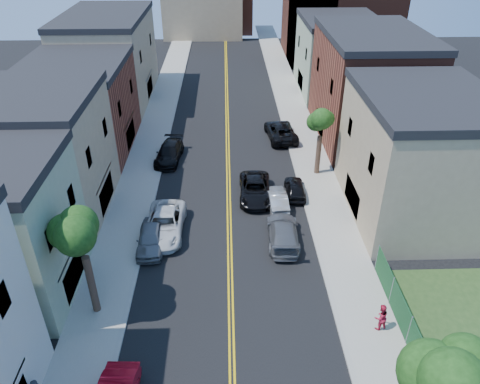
{
  "coord_description": "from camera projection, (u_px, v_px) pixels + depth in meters",
  "views": [
    {
      "loc": [
        -0.08,
        -5.69,
        20.38
      ],
      "look_at": [
        0.86,
        23.9,
        2.0
      ],
      "focal_mm": 34.47,
      "sensor_mm": 36.0,
      "label": 1
    }
  ],
  "objects": [
    {
      "name": "black_car_left",
      "position": [
        169.0,
        153.0,
        43.12
      ],
      "size": [
        2.68,
        5.46,
        1.53
      ],
      "primitive_type": "imported",
      "rotation": [
        0.0,
        0.0,
        -0.1
      ],
      "color": "black",
      "rests_on": "ground"
    },
    {
      "name": "pedestrian_right",
      "position": [
        381.0,
        317.0,
        25.54
      ],
      "size": [
        0.99,
        0.88,
        1.72
      ],
      "primitive_type": "imported",
      "rotation": [
        0.0,
        0.0,
        3.45
      ],
      "color": "#B51B36",
      "rests_on": "sidewalk_right"
    },
    {
      "name": "fence_right",
      "position": [
        419.0,
        354.0,
        23.33
      ],
      "size": [
        0.04,
        15.0,
        1.9
      ],
      "primitive_type": "cube",
      "color": "#143F1E",
      "rests_on": "sidewalk_right"
    },
    {
      "name": "bldg_right_brick",
      "position": [
        368.0,
        89.0,
        45.59
      ],
      "size": [
        9.0,
        14.0,
        10.0
      ],
      "primitive_type": "cube",
      "color": "brown",
      "rests_on": "ground"
    },
    {
      "name": "bldg_left_tan_far",
      "position": [
        109.0,
        60.0,
        55.16
      ],
      "size": [
        9.0,
        16.0,
        9.5
      ],
      "primitive_type": "cube",
      "color": "#998466",
      "rests_on": "ground"
    },
    {
      "name": "white_pickup",
      "position": [
        165.0,
        224.0,
        33.36
      ],
      "size": [
        2.87,
        5.94,
        1.63
      ],
      "primitive_type": "imported",
      "rotation": [
        0.0,
        0.0,
        -0.03
      ],
      "color": "silver",
      "rests_on": "ground"
    },
    {
      "name": "backdrop_center",
      "position": [
        225.0,
        3.0,
        85.97
      ],
      "size": [
        10.0,
        8.0,
        10.0
      ],
      "primitive_type": "cube",
      "color": "brown",
      "rests_on": "ground"
    },
    {
      "name": "grey_car_right",
      "position": [
        283.0,
        232.0,
        32.57
      ],
      "size": [
        2.39,
        5.39,
        1.54
      ],
      "primitive_type": "imported",
      "rotation": [
        0.0,
        0.0,
        3.1
      ],
      "color": "#55575D",
      "rests_on": "ground"
    },
    {
      "name": "bldg_right_palegrn",
      "position": [
        337.0,
        57.0,
        57.88
      ],
      "size": [
        9.0,
        12.0,
        8.5
      ],
      "primitive_type": "cube",
      "color": "gray",
      "rests_on": "ground"
    },
    {
      "name": "tree_left_mid",
      "position": [
        77.0,
        220.0,
        23.8
      ],
      "size": [
        5.2,
        5.2,
        9.29
      ],
      "color": "#3D281E",
      "rests_on": "sidewalk_left"
    },
    {
      "name": "dark_car_right_far",
      "position": [
        281.0,
        131.0,
        47.18
      ],
      "size": [
        3.3,
        6.11,
        1.63
      ],
      "primitive_type": "imported",
      "rotation": [
        0.0,
        0.0,
        3.25
      ],
      "color": "black",
      "rests_on": "ground"
    },
    {
      "name": "tree_right_far",
      "position": [
        323.0,
        114.0,
        38.24
      ],
      "size": [
        4.4,
        4.4,
        8.03
      ],
      "color": "#3D281E",
      "rests_on": "sidewalk_right"
    },
    {
      "name": "bldg_left_brick",
      "position": [
        80.0,
        110.0,
        43.67
      ],
      "size": [
        9.0,
        12.0,
        8.0
      ],
      "primitive_type": "cube",
      "color": "brown",
      "rests_on": "ground"
    },
    {
      "name": "church",
      "position": [
        334.0,
        9.0,
        69.15
      ],
      "size": [
        16.2,
        14.2,
        22.6
      ],
      "color": "#4C2319",
      "rests_on": "ground"
    },
    {
      "name": "grey_car_left",
      "position": [
        151.0,
        238.0,
        32.03
      ],
      "size": [
        1.92,
        4.49,
        1.51
      ],
      "primitive_type": "imported",
      "rotation": [
        0.0,
        0.0,
        0.03
      ],
      "color": "slate",
      "rests_on": "ground"
    },
    {
      "name": "bldg_right_tan",
      "position": [
        418.0,
        160.0,
        33.97
      ],
      "size": [
        9.0,
        12.0,
        9.0
      ],
      "primitive_type": "cube",
      "color": "#998466",
      "rests_on": "ground"
    },
    {
      "name": "black_car_right",
      "position": [
        295.0,
        188.0,
        37.92
      ],
      "size": [
        1.65,
        3.91,
        1.32
      ],
      "primitive_type": "imported",
      "rotation": [
        0.0,
        0.0,
        3.12
      ],
      "color": "black",
      "rests_on": "ground"
    },
    {
      "name": "sidewalk_left",
      "position": [
        154.0,
        129.0,
        49.3
      ],
      "size": [
        3.2,
        100.0,
        0.15
      ],
      "primitive_type": "cube",
      "color": "gray",
      "rests_on": "ground"
    },
    {
      "name": "silver_car_right",
      "position": [
        277.0,
        199.0,
        36.47
      ],
      "size": [
        1.63,
        4.11,
        1.33
      ],
      "primitive_type": "imported",
      "rotation": [
        0.0,
        0.0,
        3.2
      ],
      "color": "#9FA2A6",
      "rests_on": "ground"
    },
    {
      "name": "curb_right",
      "position": [
        284.0,
        128.0,
        49.68
      ],
      "size": [
        0.3,
        100.0,
        0.15
      ],
      "primitive_type": "cube",
      "color": "gray",
      "rests_on": "ground"
    },
    {
      "name": "bldg_left_tan_near",
      "position": [
        39.0,
        159.0,
        34.07
      ],
      "size": [
        9.0,
        10.0,
        9.0
      ],
      "primitive_type": "cube",
      "color": "#998466",
      "rests_on": "ground"
    },
    {
      "name": "backdrop_left",
      "position": [
        202.0,
        2.0,
        81.94
      ],
      "size": [
        14.0,
        8.0,
        12.0
      ],
      "primitive_type": "cube",
      "color": "#998466",
      "rests_on": "ground"
    },
    {
      "name": "black_suv_lane",
      "position": [
        255.0,
        189.0,
        37.56
      ],
      "size": [
        2.67,
        5.53,
        1.52
      ],
      "primitive_type": "imported",
      "rotation": [
        0.0,
        0.0,
        -0.03
      ],
      "color": "black",
      "rests_on": "ground"
    },
    {
      "name": "tree_right_corner",
      "position": [
        470.0,
        367.0,
        15.35
      ],
      "size": [
        5.8,
        5.8,
        10.35
      ],
      "color": "#3D281E",
      "rests_on": "sidewalk_right"
    },
    {
      "name": "curb_left",
      "position": [
        170.0,
        129.0,
        49.35
      ],
      "size": [
        0.3,
        100.0,
        0.15
      ],
      "primitive_type": "cube",
      "color": "gray",
      "rests_on": "ground"
    },
    {
      "name": "sidewalk_right",
      "position": [
        300.0,
        128.0,
        49.73
      ],
      "size": [
        3.2,
        100.0,
        0.15
      ],
      "primitive_type": "cube",
      "color": "gray",
      "rests_on": "ground"
    }
  ]
}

